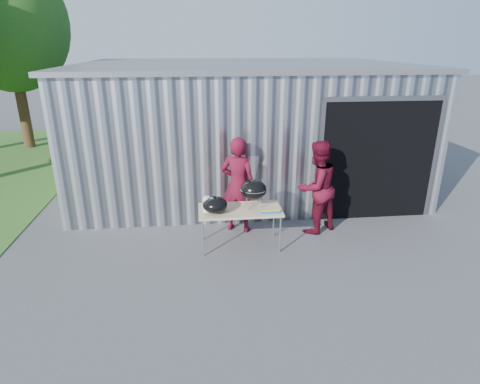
{
  "coord_description": "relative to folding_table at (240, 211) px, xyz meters",
  "views": [
    {
      "loc": [
        -0.4,
        -5.99,
        3.58
      ],
      "look_at": [
        0.31,
        0.75,
        1.05
      ],
      "focal_mm": 30.0,
      "sensor_mm": 36.0,
      "label": 1
    }
  ],
  "objects": [
    {
      "name": "kettle_grill",
      "position": [
        0.25,
        0.05,
        0.45
      ],
      "size": [
        0.49,
        0.49,
        0.95
      ],
      "color": "black",
      "rests_on": "folding_table"
    },
    {
      "name": "ground",
      "position": [
        -0.31,
        -0.67,
        -0.71
      ],
      "size": [
        80.0,
        80.0,
        0.0
      ],
      "primitive_type": "plane",
      "color": "#444447"
    },
    {
      "name": "grill_lid",
      "position": [
        -0.45,
        -0.1,
        0.18
      ],
      "size": [
        0.44,
        0.44,
        0.32
      ],
      "color": "black",
      "rests_on": "folding_table"
    },
    {
      "name": "white_tub",
      "position": [
        -0.55,
        0.22,
        0.09
      ],
      "size": [
        0.2,
        0.15,
        0.1
      ],
      "primitive_type": "cube",
      "color": "white",
      "rests_on": "folding_table"
    },
    {
      "name": "foil_box",
      "position": [
        0.52,
        -0.25,
        0.07
      ],
      "size": [
        0.32,
        0.06,
        0.06
      ],
      "color": "blue",
      "rests_on": "folding_table"
    },
    {
      "name": "person_bystander",
      "position": [
        1.56,
        0.51,
        0.22
      ],
      "size": [
        1.13,
        1.05,
        1.86
      ],
      "primitive_type": "imported",
      "rotation": [
        0.0,
        0.0,
        3.63
      ],
      "color": "#510A1C",
      "rests_on": "ground"
    },
    {
      "name": "building",
      "position": [
        0.61,
        3.92,
        0.83
      ],
      "size": [
        8.2,
        6.2,
        3.1
      ],
      "color": "silver",
      "rests_on": "ground"
    },
    {
      "name": "person_cook",
      "position": [
        0.04,
        0.71,
        0.25
      ],
      "size": [
        0.82,
        0.7,
        1.92
      ],
      "primitive_type": "imported",
      "rotation": [
        0.0,
        0.0,
        2.74
      ],
      "color": "#510A1C",
      "rests_on": "ground"
    },
    {
      "name": "folding_table",
      "position": [
        0.0,
        0.0,
        0.0
      ],
      "size": [
        1.5,
        0.75,
        0.75
      ],
      "color": "tan",
      "rests_on": "ground"
    },
    {
      "name": "tree_far",
      "position": [
        -6.81,
        8.33,
        3.45
      ],
      "size": [
        3.86,
        3.86,
        6.39
      ],
      "color": "#442D19",
      "rests_on": "ground"
    },
    {
      "name": "paper_towels",
      "position": [
        -0.61,
        -0.05,
        0.18
      ],
      "size": [
        0.12,
        0.12,
        0.28
      ],
      "primitive_type": "cylinder",
      "color": "white",
      "rests_on": "folding_table"
    }
  ]
}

